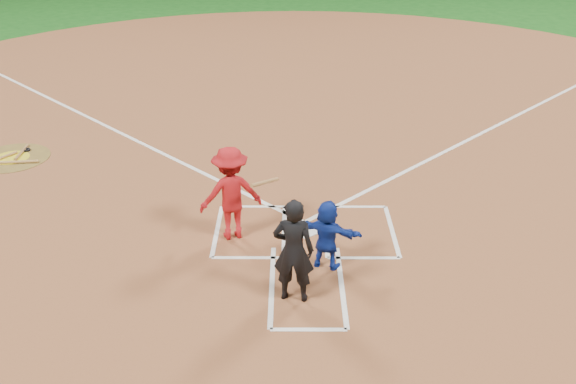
{
  "coord_description": "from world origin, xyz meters",
  "views": [
    {
      "loc": [
        -0.27,
        -10.06,
        5.89
      ],
      "look_at": [
        -0.3,
        -0.4,
        1.0
      ],
      "focal_mm": 40.0,
      "sensor_mm": 36.0,
      "label": 1
    }
  ],
  "objects_px": {
    "umpire": "(294,251)",
    "batter_at_plate": "(231,193)",
    "on_deck_circle": "(11,158)",
    "home_plate": "(305,230)",
    "catcher": "(327,235)"
  },
  "relations": [
    {
      "from": "umpire",
      "to": "batter_at_plate",
      "type": "distance_m",
      "value": 2.14
    },
    {
      "from": "on_deck_circle",
      "to": "umpire",
      "type": "height_order",
      "value": "umpire"
    },
    {
      "from": "home_plate",
      "to": "catcher",
      "type": "bearing_deg",
      "value": 106.07
    },
    {
      "from": "home_plate",
      "to": "catcher",
      "type": "xyz_separation_m",
      "value": [
        0.33,
        -1.15,
        0.59
      ]
    },
    {
      "from": "catcher",
      "to": "home_plate",
      "type": "bearing_deg",
      "value": -52.4
    },
    {
      "from": "home_plate",
      "to": "batter_at_plate",
      "type": "height_order",
      "value": "batter_at_plate"
    },
    {
      "from": "on_deck_circle",
      "to": "catcher",
      "type": "xyz_separation_m",
      "value": [
        6.93,
        -4.39,
        0.59
      ]
    },
    {
      "from": "home_plate",
      "to": "on_deck_circle",
      "type": "bearing_deg",
      "value": -26.12
    },
    {
      "from": "on_deck_circle",
      "to": "batter_at_plate",
      "type": "height_order",
      "value": "batter_at_plate"
    },
    {
      "from": "umpire",
      "to": "batter_at_plate",
      "type": "xyz_separation_m",
      "value": [
        -1.08,
        1.85,
        0.01
      ]
    },
    {
      "from": "catcher",
      "to": "on_deck_circle",
      "type": "bearing_deg",
      "value": -10.82
    },
    {
      "from": "on_deck_circle",
      "to": "batter_at_plate",
      "type": "relative_size",
      "value": 1.0
    },
    {
      "from": "home_plate",
      "to": "umpire",
      "type": "xyz_separation_m",
      "value": [
        -0.21,
        -2.03,
        0.84
      ]
    },
    {
      "from": "home_plate",
      "to": "umpire",
      "type": "height_order",
      "value": "umpire"
    },
    {
      "from": "umpire",
      "to": "home_plate",
      "type": "bearing_deg",
      "value": -88.3
    }
  ]
}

